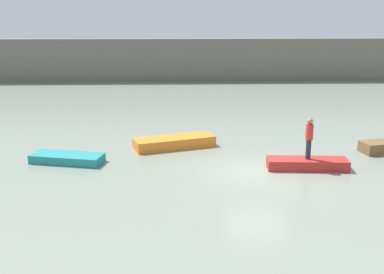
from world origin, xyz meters
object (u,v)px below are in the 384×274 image
Objects in this scene: rowboat_orange at (174,142)px; rowboat_teal at (67,158)px; person_red_shirt at (309,136)px; rowboat_red at (307,164)px.

rowboat_teal is at bearing -173.40° from rowboat_orange.
rowboat_teal is 10.66m from person_red_shirt.
rowboat_orange is 1.16× the size of rowboat_red.
rowboat_teal is 0.81× the size of rowboat_orange.
rowboat_red is at bearing -49.51° from rowboat_orange.
rowboat_red is 1.23m from person_red_shirt.
rowboat_red reaches higher than rowboat_teal.
rowboat_teal is 10.58m from rowboat_red.
rowboat_orange is 6.79m from person_red_shirt.
rowboat_red is at bearing 6.32° from rowboat_teal.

